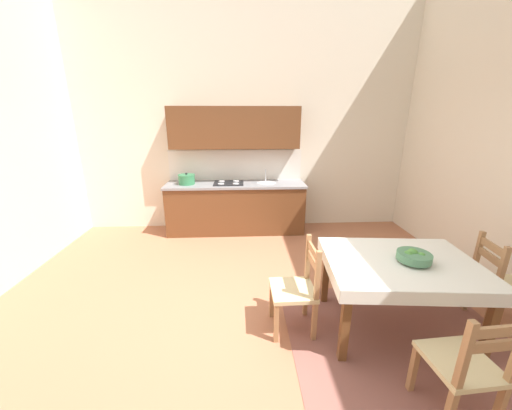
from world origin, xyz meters
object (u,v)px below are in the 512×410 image
(fruit_bowl, at_px, (414,256))
(dining_chair_camera_side, at_px, (465,366))
(dining_chair_tv_side, at_px, (297,289))
(kitchen_cabinetry, at_px, (235,185))
(dining_table, at_px, (400,272))
(dining_chair_window_side, at_px, (498,284))

(fruit_bowl, bearing_deg, dining_chair_camera_side, -95.90)
(dining_chair_tv_side, xyz_separation_m, fruit_bowl, (1.05, -0.09, 0.37))
(dining_chair_camera_side, bearing_deg, kitchen_cabinetry, 114.04)
(dining_chair_camera_side, distance_m, dining_chair_tv_side, 1.35)
(dining_table, relative_size, dining_chair_camera_side, 1.58)
(kitchen_cabinetry, relative_size, dining_chair_camera_side, 2.64)
(dining_chair_camera_side, bearing_deg, fruit_bowl, 84.10)
(kitchen_cabinetry, distance_m, dining_table, 3.14)
(kitchen_cabinetry, bearing_deg, dining_chair_tv_side, -76.39)
(dining_table, bearing_deg, dining_chair_camera_side, -90.29)
(dining_chair_camera_side, xyz_separation_m, fruit_bowl, (0.09, 0.86, 0.37))
(dining_chair_window_side, bearing_deg, dining_chair_camera_side, -138.75)
(dining_chair_window_side, bearing_deg, dining_chair_tv_side, 179.30)
(kitchen_cabinetry, xyz_separation_m, fruit_bowl, (1.69, -2.73, -0.04))
(dining_chair_window_side, height_order, fruit_bowl, dining_chair_window_side)
(kitchen_cabinetry, bearing_deg, dining_table, -59.18)
(kitchen_cabinetry, relative_size, dining_chair_window_side, 2.64)
(dining_chair_tv_side, bearing_deg, dining_chair_window_side, -0.70)
(dining_chair_tv_side, bearing_deg, dining_table, -3.14)
(fruit_bowl, bearing_deg, dining_chair_tv_side, 174.88)
(kitchen_cabinetry, distance_m, dining_chair_tv_side, 2.74)
(kitchen_cabinetry, height_order, dining_table, kitchen_cabinetry)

